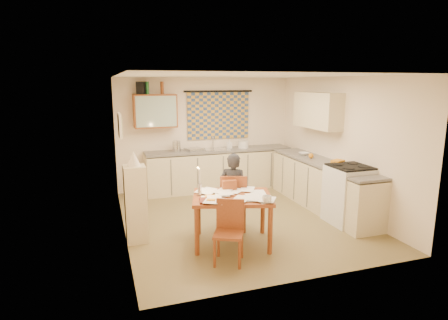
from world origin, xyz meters
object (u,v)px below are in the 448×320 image
object	(u,v)px
counter_right	(321,185)
shelf_stand	(136,204)
person	(233,192)
stove	(349,195)
chair_far	(233,212)
counter_back	(219,170)
dining_table	(232,219)

from	to	relation	value
counter_right	shelf_stand	bearing A→B (deg)	-172.05
person	shelf_stand	bearing A→B (deg)	35.40
counter_right	shelf_stand	world-z (taller)	shelf_stand
stove	chair_far	distance (m)	2.02
counter_back	shelf_stand	world-z (taller)	shelf_stand
dining_table	chair_far	xyz separation A→B (m)	(0.21, 0.53, -0.09)
dining_table	counter_back	bearing A→B (deg)	92.37
dining_table	shelf_stand	xyz separation A→B (m)	(-1.35, 0.52, 0.21)
counter_back	chair_far	size ratio (longest dim) A/B	3.50
stove	person	bearing A→B (deg)	170.09
stove	person	distance (m)	2.02
person	stove	bearing A→B (deg)	-154.68
counter_back	stove	bearing A→B (deg)	-61.52
dining_table	person	xyz separation A→B (m)	(0.21, 0.52, 0.26)
counter_back	dining_table	bearing A→B (deg)	-103.86
stove	dining_table	world-z (taller)	stove
counter_right	person	xyz separation A→B (m)	(-1.98, -0.49, 0.19)
counter_back	person	bearing A→B (deg)	-102.12
counter_right	shelf_stand	distance (m)	3.58
stove	chair_far	size ratio (longest dim) A/B	1.07
dining_table	chair_far	size ratio (longest dim) A/B	1.43
counter_back	stove	world-z (taller)	stove
stove	dining_table	size ratio (longest dim) A/B	0.75
stove	shelf_stand	size ratio (longest dim) A/B	0.86
person	counter_right	bearing A→B (deg)	-130.89
counter_right	counter_back	bearing A→B (deg)	128.09
counter_back	dining_table	world-z (taller)	counter_back
shelf_stand	counter_back	bearing A→B (deg)	48.93
counter_right	dining_table	world-z (taller)	counter_right
shelf_stand	chair_far	bearing A→B (deg)	0.56
counter_back	person	size ratio (longest dim) A/B	2.57
chair_far	person	size ratio (longest dim) A/B	0.73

